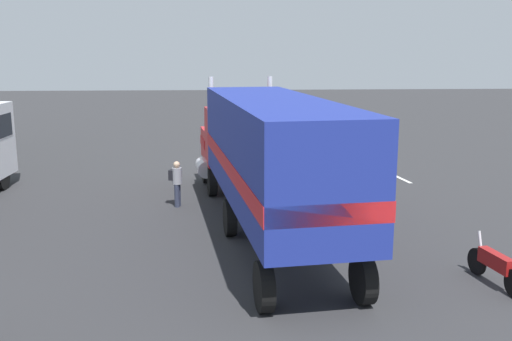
% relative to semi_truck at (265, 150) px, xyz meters
% --- Properties ---
extents(ground_plane, '(120.00, 120.00, 0.00)m').
position_rel_semi_truck_xyz_m(ground_plane, '(6.66, 0.25, -2.52)').
color(ground_plane, '#2D2D30').
extents(lane_stripe_near, '(4.38, 0.78, 0.01)m').
position_rel_semi_truck_xyz_m(lane_stripe_near, '(6.45, -3.25, -2.52)').
color(lane_stripe_near, silver).
rests_on(lane_stripe_near, ground_plane).
extents(lane_stripe_mid, '(4.38, 0.80, 0.01)m').
position_rel_semi_truck_xyz_m(lane_stripe_mid, '(8.41, -6.31, -2.52)').
color(lane_stripe_mid, silver).
rests_on(lane_stripe_mid, ground_plane).
extents(semi_truck, '(14.36, 4.38, 4.50)m').
position_rel_semi_truck_xyz_m(semi_truck, '(0.00, 0.00, 0.00)').
color(semi_truck, red).
rests_on(semi_truck, ground_plane).
extents(person_bystander, '(0.36, 0.47, 1.63)m').
position_rel_semi_truck_xyz_m(person_bystander, '(3.18, 2.87, -1.63)').
color(person_bystander, '#2D3347').
rests_on(person_bystander, ground_plane).
extents(motorcycle, '(2.10, 0.43, 1.12)m').
position_rel_semi_truck_xyz_m(motorcycle, '(-4.44, -5.05, -2.04)').
color(motorcycle, black).
rests_on(motorcycle, ground_plane).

